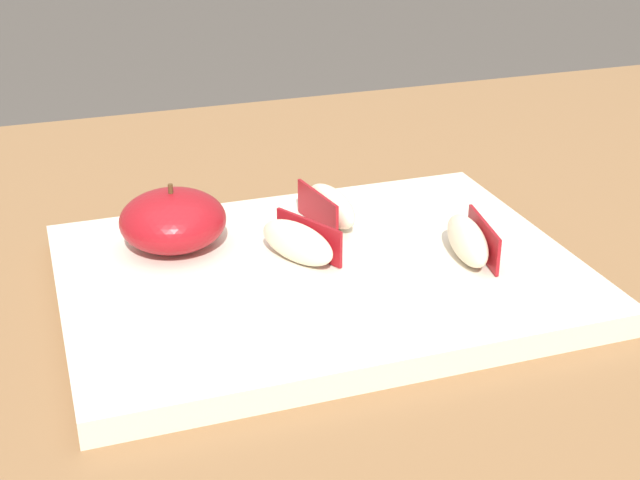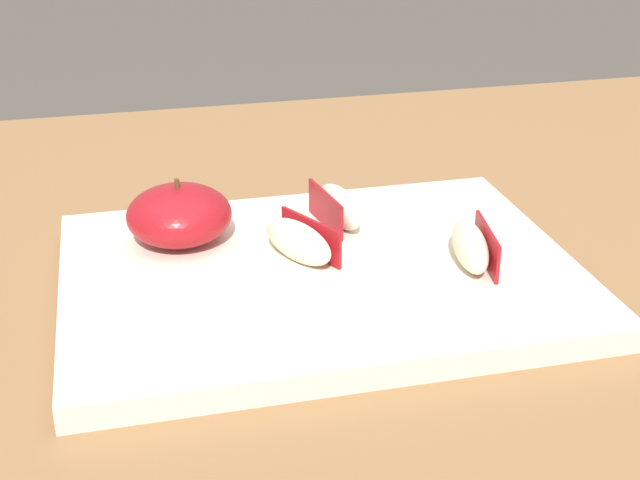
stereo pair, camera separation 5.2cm
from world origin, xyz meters
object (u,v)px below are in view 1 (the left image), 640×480
(cutting_board, at_px, (320,276))
(apple_half_skin_up, at_px, (173,220))
(apple_wedge_near_knife, at_px, (330,206))
(apple_wedge_back, at_px, (469,240))
(apple_wedge_right, at_px, (298,242))

(cutting_board, bearing_deg, apple_half_skin_up, 145.56)
(cutting_board, distance_m, apple_wedge_near_knife, 0.08)
(apple_wedge_back, xyz_separation_m, apple_wedge_near_knife, (-0.07, 0.09, 0.00))
(apple_wedge_right, bearing_deg, apple_wedge_near_knife, 51.36)
(apple_wedge_right, bearing_deg, cutting_board, -44.34)
(cutting_board, relative_size, apple_wedge_near_knife, 5.23)
(apple_half_skin_up, relative_size, apple_wedge_right, 1.14)
(cutting_board, distance_m, apple_wedge_right, 0.03)
(apple_wedge_near_knife, bearing_deg, apple_wedge_back, -50.79)
(apple_wedge_right, relative_size, apple_wedge_near_knife, 1.00)
(cutting_board, height_order, apple_wedge_right, apple_wedge_right)
(apple_half_skin_up, relative_size, apple_wedge_back, 1.13)
(apple_wedge_back, bearing_deg, apple_half_skin_up, 155.83)
(cutting_board, xyz_separation_m, apple_half_skin_up, (-0.09, 0.06, 0.03))
(apple_wedge_near_knife, bearing_deg, cutting_board, -114.96)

